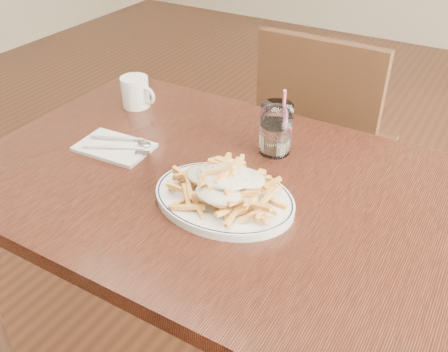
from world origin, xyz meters
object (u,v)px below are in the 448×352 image
Objects in this scene: loaded_fries at (224,180)px; fries_plate at (224,198)px; water_glass at (276,132)px; chair_far at (322,138)px; coffee_mug at (136,92)px; table at (217,204)px.

fries_plate is at bearing 180.00° from loaded_fries.
fries_plate is at bearing -90.17° from water_glass.
water_glass is at bearing -84.90° from chair_far.
coffee_mug is (-0.47, 0.28, 0.03)m from fries_plate.
chair_far reaches higher than loaded_fries.
water_glass reaches higher than table.
water_glass is 1.53× the size of coffee_mug.
water_glass is (0.00, 0.26, -0.00)m from loaded_fries.
water_glass reaches higher than loaded_fries.
chair_far is at bearing 88.53° from table.
coffee_mug reaches higher than table.
loaded_fries is (0.00, 0.00, 0.05)m from fries_plate.
coffee_mug is at bearing 149.09° from loaded_fries.
chair_far reaches higher than table.
fries_plate is 3.17× the size of coffee_mug.
table is at bearing 131.35° from loaded_fries.
coffee_mug is (-0.43, -0.50, 0.28)m from chair_far.
water_glass reaches higher than fries_plate.
chair_far is 3.84× the size of loaded_fries.
fries_plate is 0.26m from water_glass.
coffee_mug is (-0.47, 0.03, -0.01)m from water_glass.
table is 10.31× the size of coffee_mug.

